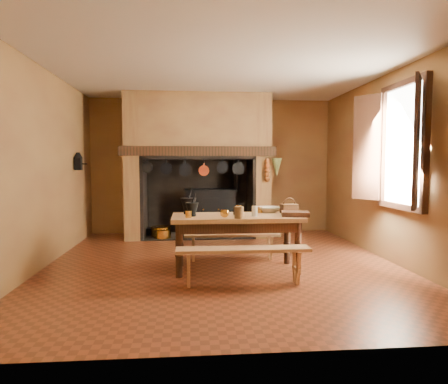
% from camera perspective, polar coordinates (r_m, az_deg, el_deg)
% --- Properties ---
extents(floor, '(5.50, 5.50, 0.00)m').
position_cam_1_polar(floor, '(5.87, -0.22, -10.25)').
color(floor, brown).
rests_on(floor, ground).
extents(ceiling, '(5.50, 5.50, 0.00)m').
position_cam_1_polar(ceiling, '(5.85, -0.23, 17.39)').
color(ceiling, silver).
rests_on(ceiling, back_wall).
extents(back_wall, '(5.00, 0.02, 2.80)m').
position_cam_1_polar(back_wall, '(8.44, -1.76, 3.69)').
color(back_wall, olive).
rests_on(back_wall, floor).
extents(wall_left, '(0.02, 5.50, 2.80)m').
position_cam_1_polar(wall_left, '(6.03, -24.69, 3.20)').
color(wall_left, olive).
rests_on(wall_left, floor).
extents(wall_right, '(0.02, 5.50, 2.80)m').
position_cam_1_polar(wall_right, '(6.40, 22.72, 3.28)').
color(wall_right, olive).
rests_on(wall_right, floor).
extents(wall_front, '(5.00, 0.02, 2.80)m').
position_cam_1_polar(wall_front, '(2.96, 4.14, 3.11)').
color(wall_front, olive).
rests_on(wall_front, floor).
extents(chimney_breast, '(2.95, 0.96, 2.80)m').
position_cam_1_polar(chimney_breast, '(7.99, -3.75, 6.62)').
color(chimney_breast, olive).
rests_on(chimney_breast, floor).
extents(iron_range, '(1.12, 0.55, 1.60)m').
position_cam_1_polar(iron_range, '(8.19, -1.92, -2.74)').
color(iron_range, black).
rests_on(iron_range, floor).
extents(hearth_pans, '(0.51, 0.62, 0.20)m').
position_cam_1_polar(hearth_pans, '(8.03, -9.07, -5.74)').
color(hearth_pans, gold).
rests_on(hearth_pans, floor).
extents(hanging_pans, '(1.92, 0.29, 0.27)m').
position_cam_1_polar(hanging_pans, '(7.48, -3.96, 3.34)').
color(hanging_pans, black).
rests_on(hanging_pans, chimney_breast).
extents(onion_string, '(0.12, 0.10, 0.46)m').
position_cam_1_polar(onion_string, '(7.61, 6.20, 3.11)').
color(onion_string, '#9B481C').
rests_on(onion_string, chimney_breast).
extents(herb_bunch, '(0.20, 0.20, 0.35)m').
position_cam_1_polar(herb_bunch, '(7.64, 7.53, 3.47)').
color(herb_bunch, '#54622E').
rests_on(herb_bunch, chimney_breast).
extents(window, '(0.39, 1.75, 1.76)m').
position_cam_1_polar(window, '(5.98, 23.29, 6.11)').
color(window, white).
rests_on(window, wall_right).
extents(wall_coffee_mill, '(0.23, 0.16, 0.31)m').
position_cam_1_polar(wall_coffee_mill, '(7.48, -20.11, 4.30)').
color(wall_coffee_mill, black).
rests_on(wall_coffee_mill, wall_left).
extents(work_table, '(1.74, 0.77, 0.75)m').
position_cam_1_polar(work_table, '(5.43, 1.81, -4.59)').
color(work_table, tan).
rests_on(work_table, floor).
extents(bench_front, '(1.60, 0.28, 0.45)m').
position_cam_1_polar(bench_front, '(4.83, 2.75, -9.27)').
color(bench_front, tan).
rests_on(bench_front, floor).
extents(bench_back, '(1.44, 0.25, 0.40)m').
position_cam_1_polar(bench_back, '(6.05, 1.16, -6.89)').
color(bench_back, tan).
rests_on(bench_back, floor).
extents(mortar_large, '(0.22, 0.22, 0.38)m').
position_cam_1_polar(mortar_large, '(5.56, -5.11, -1.87)').
color(mortar_large, black).
rests_on(mortar_large, work_table).
extents(mortar_small, '(0.18, 0.18, 0.31)m').
position_cam_1_polar(mortar_small, '(5.32, -4.59, -2.38)').
color(mortar_small, black).
rests_on(mortar_small, work_table).
extents(coffee_grinder, '(0.15, 0.13, 0.17)m').
position_cam_1_polar(coffee_grinder, '(5.45, 2.07, -2.64)').
color(coffee_grinder, '#371D11').
rests_on(coffee_grinder, work_table).
extents(brass_mug_a, '(0.11, 0.11, 0.09)m').
position_cam_1_polar(brass_mug_a, '(5.18, -5.10, -3.19)').
color(brass_mug_a, gold).
rests_on(brass_mug_a, work_table).
extents(brass_mug_b, '(0.09, 0.09, 0.08)m').
position_cam_1_polar(brass_mug_b, '(5.71, 5.16, -2.57)').
color(brass_mug_b, gold).
rests_on(brass_mug_b, work_table).
extents(mixing_bowl, '(0.35, 0.35, 0.08)m').
position_cam_1_polar(mixing_bowl, '(5.78, 6.42, -2.50)').
color(mixing_bowl, beige).
rests_on(mixing_bowl, work_table).
extents(stoneware_crock, '(0.13, 0.13, 0.15)m').
position_cam_1_polar(stoneware_crock, '(5.10, 2.17, -2.95)').
color(stoneware_crock, brown).
rests_on(stoneware_crock, work_table).
extents(glass_jar, '(0.10, 0.10, 0.14)m').
position_cam_1_polar(glass_jar, '(5.30, 4.39, -2.75)').
color(glass_jar, beige).
rests_on(glass_jar, work_table).
extents(wicker_basket, '(0.25, 0.19, 0.22)m').
position_cam_1_polar(wicker_basket, '(5.71, 9.31, -2.29)').
color(wicker_basket, '#4B2C16').
rests_on(wicker_basket, work_table).
extents(wooden_tray, '(0.40, 0.32, 0.06)m').
position_cam_1_polar(wooden_tray, '(5.40, 10.15, -3.09)').
color(wooden_tray, '#371D11').
rests_on(wooden_tray, work_table).
extents(brass_cup, '(0.14, 0.14, 0.09)m').
position_cam_1_polar(brass_cup, '(5.21, 0.09, -3.11)').
color(brass_cup, gold).
rests_on(brass_cup, work_table).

